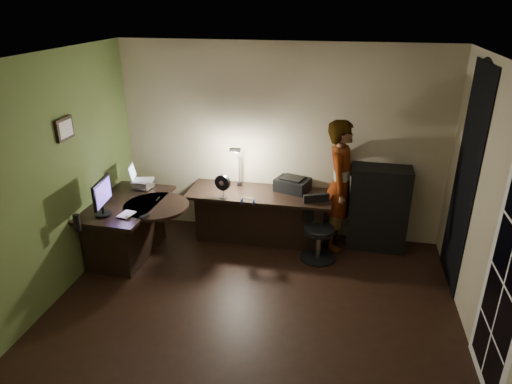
% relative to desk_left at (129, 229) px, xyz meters
% --- Properties ---
extents(floor, '(4.50, 4.00, 0.01)m').
position_rel_desk_left_xyz_m(floor, '(1.83, -0.91, -0.39)').
color(floor, black).
rests_on(floor, ground).
extents(ceiling, '(4.50, 4.00, 0.01)m').
position_rel_desk_left_xyz_m(ceiling, '(1.83, -0.91, 2.32)').
color(ceiling, silver).
rests_on(ceiling, floor).
extents(wall_back, '(4.50, 0.01, 2.70)m').
position_rel_desk_left_xyz_m(wall_back, '(1.83, 1.10, 0.96)').
color(wall_back, tan).
rests_on(wall_back, floor).
extents(wall_front, '(4.50, 0.01, 2.70)m').
position_rel_desk_left_xyz_m(wall_front, '(1.83, -2.91, 0.96)').
color(wall_front, tan).
rests_on(wall_front, floor).
extents(wall_left, '(0.01, 4.00, 2.70)m').
position_rel_desk_left_xyz_m(wall_left, '(-0.42, -0.91, 0.96)').
color(wall_left, tan).
rests_on(wall_left, floor).
extents(wall_right, '(0.01, 4.00, 2.70)m').
position_rel_desk_left_xyz_m(wall_right, '(4.08, -0.91, 0.96)').
color(wall_right, tan).
rests_on(wall_right, floor).
extents(green_wall_overlay, '(0.00, 4.00, 2.70)m').
position_rel_desk_left_xyz_m(green_wall_overlay, '(-0.41, -0.91, 0.96)').
color(green_wall_overlay, '#50642E').
rests_on(green_wall_overlay, floor).
extents(arched_doorway, '(0.01, 0.90, 2.60)m').
position_rel_desk_left_xyz_m(arched_doorway, '(4.07, 0.24, 0.91)').
color(arched_doorway, black).
rests_on(arched_doorway, floor).
extents(french_door, '(0.02, 0.92, 2.10)m').
position_rel_desk_left_xyz_m(french_door, '(4.07, -1.46, 0.66)').
color(french_door, white).
rests_on(french_door, floor).
extents(framed_picture, '(0.04, 0.30, 0.25)m').
position_rel_desk_left_xyz_m(framed_picture, '(-0.39, -0.46, 1.46)').
color(framed_picture, black).
rests_on(framed_picture, wall_left).
extents(desk_left, '(0.87, 1.37, 0.77)m').
position_rel_desk_left_xyz_m(desk_left, '(0.00, 0.00, 0.00)').
color(desk_left, black).
rests_on(desk_left, floor).
extents(desk_right, '(1.97, 0.70, 0.74)m').
position_rel_desk_left_xyz_m(desk_right, '(1.62, 0.72, -0.02)').
color(desk_right, black).
rests_on(desk_right, floor).
extents(cabinet, '(0.79, 0.41, 1.16)m').
position_rel_desk_left_xyz_m(cabinet, '(3.22, 0.87, 0.19)').
color(cabinet, black).
rests_on(cabinet, floor).
extents(laptop_stand, '(0.28, 0.25, 0.10)m').
position_rel_desk_left_xyz_m(laptop_stand, '(0.03, 0.48, 0.45)').
color(laptop_stand, silver).
rests_on(laptop_stand, desk_left).
extents(laptop, '(0.36, 0.35, 0.21)m').
position_rel_desk_left_xyz_m(laptop, '(0.03, 0.48, 0.61)').
color(laptop, silver).
rests_on(laptop, laptop_stand).
extents(monitor, '(0.16, 0.50, 0.32)m').
position_rel_desk_left_xyz_m(monitor, '(-0.09, -0.40, 0.56)').
color(monitor, black).
rests_on(monitor, desk_left).
extents(mouse, '(0.09, 0.11, 0.03)m').
position_rel_desk_left_xyz_m(mouse, '(0.23, -0.41, 0.42)').
color(mouse, silver).
rests_on(mouse, desk_left).
extents(phone, '(0.11, 0.13, 0.01)m').
position_rel_desk_left_xyz_m(phone, '(0.42, -0.36, 0.40)').
color(phone, black).
rests_on(phone, desk_left).
extents(pen, '(0.01, 0.13, 0.01)m').
position_rel_desk_left_xyz_m(pen, '(0.38, 0.15, 0.40)').
color(pen, black).
rests_on(pen, desk_left).
extents(speaker, '(0.09, 0.09, 0.19)m').
position_rel_desk_left_xyz_m(speaker, '(-0.17, -0.84, 0.50)').
color(speaker, black).
rests_on(speaker, desk_left).
extents(notepad, '(0.18, 0.23, 0.01)m').
position_rel_desk_left_xyz_m(notepad, '(0.18, -0.36, 0.41)').
color(notepad, silver).
rests_on(notepad, desk_left).
extents(desk_fan, '(0.24, 0.17, 0.33)m').
position_rel_desk_left_xyz_m(desk_fan, '(1.17, 0.47, 0.51)').
color(desk_fan, black).
rests_on(desk_fan, desk_right).
extents(headphones, '(0.21, 0.11, 0.09)m').
position_rel_desk_left_xyz_m(headphones, '(1.53, 0.34, 0.39)').
color(headphones, navy).
rests_on(headphones, desk_right).
extents(printer, '(0.52, 0.46, 0.19)m').
position_rel_desk_left_xyz_m(printer, '(2.04, 0.90, 0.44)').
color(printer, black).
rests_on(printer, desk_right).
extents(desk_lamp, '(0.23, 0.33, 0.67)m').
position_rel_desk_left_xyz_m(desk_lamp, '(1.29, 0.92, 0.68)').
color(desk_lamp, black).
rests_on(desk_lamp, desk_right).
extents(office_chair, '(0.62, 0.62, 0.85)m').
position_rel_desk_left_xyz_m(office_chair, '(2.47, 0.39, 0.04)').
color(office_chair, black).
rests_on(office_chair, floor).
extents(person, '(0.50, 0.69, 1.79)m').
position_rel_desk_left_xyz_m(person, '(2.69, 0.81, 0.51)').
color(person, '#D8A88C').
rests_on(person, floor).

